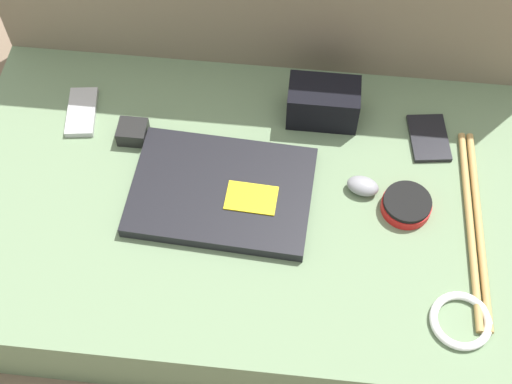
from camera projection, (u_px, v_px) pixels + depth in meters
ground_plane at (256, 239)px, 1.42m from camera, size 8.00×8.00×0.00m
couch_seat at (256, 220)px, 1.35m from camera, size 1.09×0.64×0.16m
laptop at (222, 192)px, 1.28m from camera, size 0.33×0.24×0.03m
computer_mouse at (363, 186)px, 1.28m from camera, size 0.07×0.05×0.03m
speaker_puck at (407, 205)px, 1.26m from camera, size 0.09×0.09×0.03m
phone_silver at (82, 112)px, 1.38m from camera, size 0.07×0.12×0.01m
phone_black at (429, 138)px, 1.35m from camera, size 0.08×0.12×0.01m
camera_pouch at (323, 103)px, 1.35m from camera, size 0.13×0.08×0.08m
charger_brick at (133, 132)px, 1.34m from camera, size 0.05×0.05×0.03m
cable_coil at (461, 321)px, 1.15m from camera, size 0.10×0.10×0.01m
drumstick_pair at (474, 225)px, 1.25m from camera, size 0.04×0.40×0.01m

